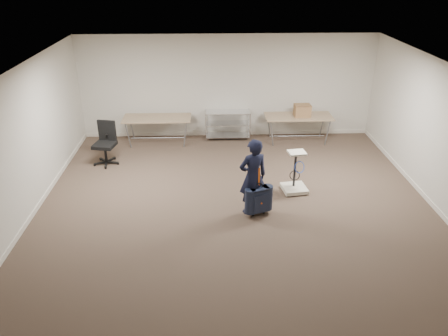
{
  "coord_description": "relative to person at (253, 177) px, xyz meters",
  "views": [
    {
      "loc": [
        -0.52,
        -7.14,
        4.58
      ],
      "look_at": [
        -0.25,
        0.3,
        0.97
      ],
      "focal_mm": 35.0,
      "sensor_mm": 36.0,
      "label": 1
    }
  ],
  "objects": [
    {
      "name": "ground",
      "position": [
        -0.31,
        -0.29,
        -0.78
      ],
      "size": [
        9.0,
        9.0,
        0.0
      ],
      "primitive_type": "plane",
      "color": "#443529",
      "rests_on": "ground"
    },
    {
      "name": "room_shell",
      "position": [
        -0.31,
        1.09,
        -0.73
      ],
      "size": [
        8.0,
        9.0,
        9.0
      ],
      "color": "beige",
      "rests_on": "ground"
    },
    {
      "name": "folding_table_left",
      "position": [
        -2.21,
        3.66,
        -0.1
      ],
      "size": [
        1.8,
        0.75,
        0.73
      ],
      "color": "#93775A",
      "rests_on": "ground"
    },
    {
      "name": "folding_table_right",
      "position": [
        1.59,
        3.66,
        -0.1
      ],
      "size": [
        1.8,
        0.75,
        0.73
      ],
      "color": "#93775A",
      "rests_on": "ground"
    },
    {
      "name": "wire_shelf",
      "position": [
        -0.31,
        3.91,
        -0.34
      ],
      "size": [
        1.22,
        0.47,
        0.8
      ],
      "color": "silver",
      "rests_on": "ground"
    },
    {
      "name": "person",
      "position": [
        0.0,
        0.0,
        0.0
      ],
      "size": [
        0.65,
        0.53,
        1.56
      ],
      "primitive_type": "imported",
      "rotation": [
        0.0,
        0.0,
        3.45
      ],
      "color": "black",
      "rests_on": "ground"
    },
    {
      "name": "suitcase",
      "position": [
        0.11,
        -0.12,
        -0.43
      ],
      "size": [
        0.42,
        0.33,
        1.01
      ],
      "color": "#161D33",
      "rests_on": "ground"
    },
    {
      "name": "office_chair",
      "position": [
        -3.35,
        2.42,
        -0.46
      ],
      "size": [
        0.63,
        0.63,
        1.04
      ],
      "color": "black",
      "rests_on": "ground"
    },
    {
      "name": "equipment_cart",
      "position": [
        1.0,
        0.83,
        -0.54
      ],
      "size": [
        0.57,
        0.57,
        0.93
      ],
      "color": "beige",
      "rests_on": "ground"
    },
    {
      "name": "cardboard_box",
      "position": [
        1.67,
        3.64,
        0.11
      ],
      "size": [
        0.44,
        0.34,
        0.32
      ],
      "primitive_type": "cube",
      "rotation": [
        0.0,
        0.0,
        0.04
      ],
      "color": "#9A6548",
      "rests_on": "folding_table_right"
    }
  ]
}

